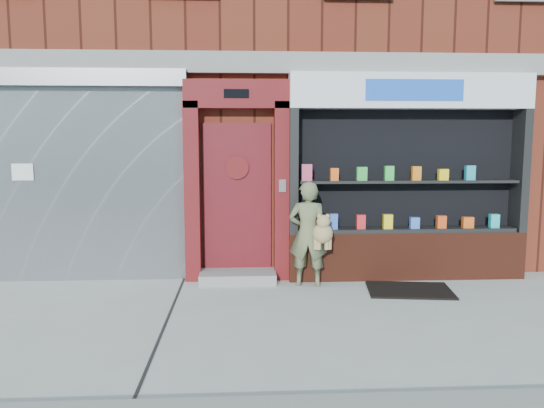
{
  "coord_description": "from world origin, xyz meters",
  "views": [
    {
      "loc": [
        -0.67,
        -5.84,
        2.08
      ],
      "look_at": [
        -0.29,
        1.0,
        1.23
      ],
      "focal_mm": 35.0,
      "sensor_mm": 36.0,
      "label": 1
    }
  ],
  "objects": [
    {
      "name": "ground",
      "position": [
        0.0,
        0.0,
        0.0
      ],
      "size": [
        80.0,
        80.0,
        0.0
      ],
      "primitive_type": "plane",
      "color": "#9E9E99",
      "rests_on": "ground"
    },
    {
      "name": "building",
      "position": [
        -0.0,
        5.99,
        4.0
      ],
      "size": [
        12.0,
        8.16,
        8.0
      ],
      "color": "#5D2015",
      "rests_on": "ground"
    },
    {
      "name": "shutter_bay",
      "position": [
        -3.0,
        1.93,
        1.72
      ],
      "size": [
        3.1,
        0.3,
        3.04
      ],
      "color": "gray",
      "rests_on": "ground"
    },
    {
      "name": "red_door_bay",
      "position": [
        -0.75,
        1.86,
        1.46
      ],
      "size": [
        1.52,
        0.58,
        2.9
      ],
      "color": "maroon",
      "rests_on": "ground"
    },
    {
      "name": "pharmacy_bay",
      "position": [
        1.75,
        1.81,
        1.37
      ],
      "size": [
        3.5,
        0.41,
        3.0
      ],
      "color": "#572114",
      "rests_on": "ground"
    },
    {
      "name": "woman",
      "position": [
        0.26,
        1.43,
        0.75
      ],
      "size": [
        0.62,
        0.53,
        1.49
      ],
      "color": "#616945",
      "rests_on": "ground"
    },
    {
      "name": "doormat",
      "position": [
        1.6,
        1.09,
        0.01
      ],
      "size": [
        1.22,
        0.93,
        0.03
      ],
      "primitive_type": "cube",
      "rotation": [
        0.0,
        0.0,
        -0.13
      ],
      "color": "black",
      "rests_on": "ground"
    }
  ]
}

